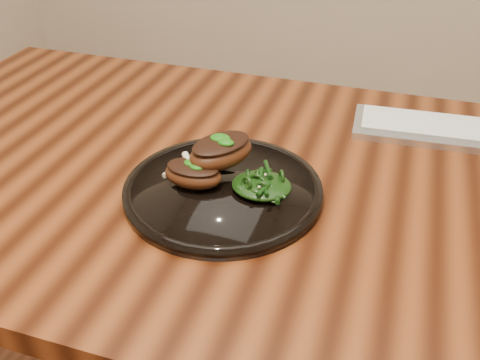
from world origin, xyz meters
name	(u,v)px	position (x,y,z in m)	size (l,w,h in m)	color
desk	(291,221)	(0.00, 0.00, 0.67)	(1.60, 0.80, 0.75)	black
plate	(223,190)	(-0.10, -0.07, 0.76)	(0.31, 0.31, 0.02)	black
lamb_chop_front	(193,173)	(-0.14, -0.08, 0.79)	(0.10, 0.07, 0.04)	#47200D
lamb_chop_back	(220,151)	(-0.11, -0.04, 0.81)	(0.12, 0.13, 0.05)	#47200D
herb_smear	(214,159)	(-0.13, -0.01, 0.77)	(0.08, 0.05, 0.00)	#0B4B08
greens_heap	(262,182)	(-0.04, -0.07, 0.78)	(0.09, 0.09, 0.03)	black
keyboard	(468,133)	(0.27, 0.24, 0.76)	(0.42, 0.15, 0.02)	#B7BABC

